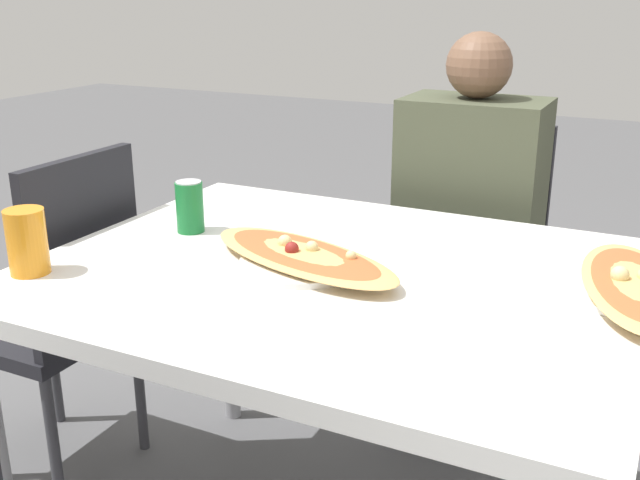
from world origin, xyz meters
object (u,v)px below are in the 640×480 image
Objects in this scene: drink_glass at (27,242)px; pizza_second at (633,286)px; dining_table at (336,298)px; chair_side_left at (61,305)px; soda_can at (190,207)px; person_seated at (468,210)px; chair_far_seated at (475,260)px; pizza_main at (303,257)px.

pizza_second is at bearing 20.38° from drink_glass.
dining_table is 0.83m from chair_side_left.
pizza_second is at bearing 2.60° from soda_can.
pizza_second is (1.00, 0.05, -0.04)m from soda_can.
chair_side_left is at bearing 38.33° from person_seated.
chair_far_seated is at bearing 56.11° from soda_can.
chair_side_left reaches higher than pizza_main.
person_seated is at bearing 129.03° from pizza_second.
chair_far_seated reaches higher than pizza_second.
person_seated is (-0.00, -0.12, 0.19)m from chair_far_seated.
dining_table is at bearing -90.27° from chair_side_left.
person_seated is 2.39× the size of pizza_second.
chair_side_left is 0.50m from soda_can.
drink_glass is (-0.65, -1.02, 0.12)m from person_seated.
dining_table is 0.45m from soda_can.
pizza_main is (-0.16, -0.73, 0.07)m from person_seated.
chair_side_left is 1.84× the size of pizza_second.
chair_far_seated reaches higher than pizza_main.
pizza_main is (-0.16, -0.85, 0.27)m from chair_far_seated.
soda_can is (-0.51, -0.76, 0.31)m from chair_far_seated.
pizza_main is 0.57m from drink_glass.
soda_can reaches higher than pizza_second.
chair_far_seated is 0.77× the size of person_seated.
drink_glass is (-0.49, -0.29, 0.05)m from pizza_main.
dining_table is at bearing 83.91° from chair_far_seated.
chair_far_seated is 0.97m from soda_can.
drink_glass reaches higher than pizza_second.
pizza_second reaches higher than dining_table.
pizza_main is 1.07× the size of pizza_second.
soda_can is (-0.35, 0.09, 0.04)m from pizza_main.
soda_can is at bearing 170.25° from dining_table.
dining_table is 9.16× the size of drink_glass.
person_seated reaches higher than chair_far_seated.
pizza_second is (0.57, 0.12, 0.09)m from dining_table.
chair_far_seated is 7.48× the size of soda_can.
chair_far_seated is 6.83× the size of drink_glass.
chair_far_seated is at bearing -90.00° from person_seated.
person_seated is (0.90, 0.71, 0.19)m from chair_side_left.
person_seated is 2.23× the size of pizza_main.
drink_glass is (0.25, -0.31, 0.31)m from chair_side_left.
chair_side_left is 0.79m from pizza_main.
chair_far_seated is 0.91m from pizza_second.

